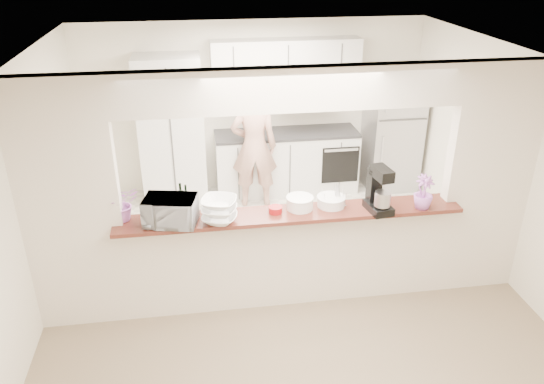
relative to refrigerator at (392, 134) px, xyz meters
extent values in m
plane|color=gray|center=(-2.05, -2.65, -0.85)|extent=(6.00, 6.00, 0.00)
cube|color=silver|center=(-2.05, -1.10, -0.84)|extent=(5.00, 2.90, 0.01)
cube|color=silver|center=(-4.10, -2.65, 0.40)|extent=(0.90, 0.15, 2.50)
cube|color=silver|center=(0.00, -2.65, 0.40)|extent=(0.90, 0.15, 2.50)
cube|color=silver|center=(-2.05, -2.65, 1.45)|extent=(3.20, 0.15, 0.40)
cube|color=silver|center=(-2.05, -2.65, -0.32)|extent=(3.20, 0.15, 1.05)
cube|color=brown|center=(-2.05, -2.70, 0.22)|extent=(3.40, 0.38, 0.04)
cube|color=silver|center=(-3.25, 0.05, 0.20)|extent=(0.90, 0.60, 2.10)
cube|color=silver|center=(-1.60, 0.05, -0.40)|extent=(2.10, 0.60, 0.90)
cube|color=#2F2F32|center=(-1.60, 0.05, 0.07)|extent=(2.10, 0.62, 0.04)
cube|color=silver|center=(-1.60, 0.18, 1.02)|extent=(2.10, 0.35, 0.75)
cube|color=black|center=(-1.35, 0.07, 0.59)|extent=(0.75, 0.45, 0.12)
cube|color=black|center=(-0.85, -0.25, -0.35)|extent=(0.55, 0.02, 0.55)
cube|color=silver|center=(0.00, 0.00, 0.00)|extent=(0.75, 0.70, 1.70)
imported|color=#C86AB1|center=(-3.65, -2.60, 0.41)|extent=(0.39, 0.37, 0.34)
cylinder|color=black|center=(-3.10, -2.58, 0.36)|extent=(0.07, 0.07, 0.25)
cylinder|color=black|center=(-3.10, -2.58, 0.53)|extent=(0.02, 0.02, 0.08)
cylinder|color=black|center=(-3.05, -2.58, 0.36)|extent=(0.06, 0.06, 0.23)
cylinder|color=black|center=(-3.05, -2.58, 0.51)|extent=(0.02, 0.02, 0.08)
imported|color=#BBBBC1|center=(-3.20, -2.75, 0.37)|extent=(0.54, 0.42, 0.27)
imported|color=white|center=(-2.75, -2.79, 0.36)|extent=(0.41, 0.41, 0.24)
cylinder|color=white|center=(-1.95, -2.63, 0.30)|extent=(0.26, 0.26, 0.12)
cylinder|color=white|center=(-1.95, -2.63, 0.36)|extent=(0.27, 0.27, 0.01)
cylinder|color=white|center=(-1.63, -2.62, 0.29)|extent=(0.28, 0.28, 0.09)
cylinder|color=white|center=(-1.63, -2.62, 0.34)|extent=(0.29, 0.29, 0.01)
cylinder|color=maroon|center=(-2.20, -2.68, 0.27)|extent=(0.13, 0.13, 0.06)
cylinder|color=tan|center=(-1.99, -2.57, 0.28)|extent=(0.16, 0.16, 0.08)
cube|color=silver|center=(-1.60, -2.60, 0.25)|extent=(0.24, 0.14, 0.01)
cube|color=white|center=(-1.60, -2.60, 0.28)|extent=(0.10, 0.10, 0.06)
cube|color=black|center=(-1.20, -2.80, 0.28)|extent=(0.24, 0.33, 0.08)
cube|color=black|center=(-1.22, -2.69, 0.48)|extent=(0.15, 0.13, 0.33)
cube|color=black|center=(-1.20, -2.81, 0.65)|extent=(0.17, 0.28, 0.11)
cylinder|color=#B7B7BC|center=(-1.19, -2.87, 0.41)|extent=(0.15, 0.15, 0.14)
imported|color=#B966BD|center=(-0.75, -2.80, 0.41)|extent=(0.22, 0.22, 0.34)
imported|color=tan|center=(-2.13, -0.35, 0.03)|extent=(0.68, 0.48, 1.76)
camera|label=1|loc=(-2.92, -7.19, 2.67)|focal=35.00mm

